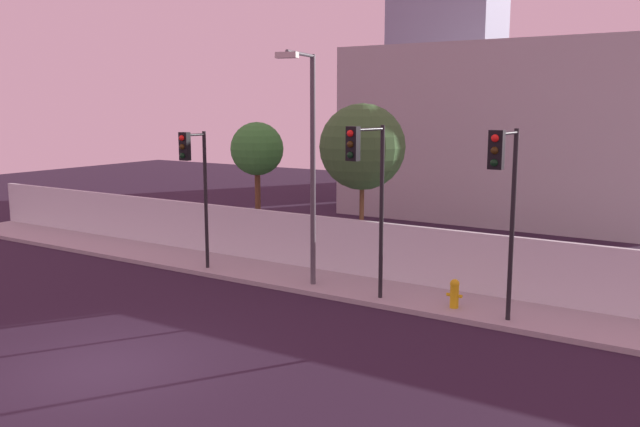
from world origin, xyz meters
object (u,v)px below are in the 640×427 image
traffic_light_left (194,170)px  traffic_light_right (504,185)px  fire_hydrant (454,292)px  roadside_tree_midleft (362,147)px  roadside_tree_leftmost (257,150)px  street_lamp_curbside (309,151)px  traffic_light_center (367,175)px

traffic_light_left → traffic_light_right: 10.27m
traffic_light_left → fire_hydrant: 9.25m
traffic_light_left → roadside_tree_midleft: 5.60m
traffic_light_right → roadside_tree_leftmost: traffic_light_right is taller
street_lamp_curbside → fire_hydrant: 5.84m
traffic_light_center → roadside_tree_leftmost: bearing=150.6°
street_lamp_curbside → roadside_tree_midleft: 3.11m
traffic_light_left → roadside_tree_midleft: roadside_tree_midleft is taller
fire_hydrant → roadside_tree_leftmost: size_ratio=0.16×
street_lamp_curbside → roadside_tree_leftmost: street_lamp_curbside is taller
street_lamp_curbside → traffic_light_center: bearing=-16.0°
traffic_light_center → roadside_tree_leftmost: (-6.68, 3.77, 0.23)m
roadside_tree_leftmost → roadside_tree_midleft: bearing=0.0°
street_lamp_curbside → fire_hydrant: (4.52, 0.30, -3.68)m
traffic_light_center → street_lamp_curbside: size_ratio=0.71×
traffic_light_left → traffic_light_right: bearing=-1.4°
traffic_light_center → street_lamp_curbside: 2.44m
traffic_light_right → roadside_tree_leftmost: bearing=160.1°
street_lamp_curbside → fire_hydrant: size_ratio=8.64×
traffic_light_center → traffic_light_right: traffic_light_center is taller
traffic_light_left → fire_hydrant: traffic_light_left is taller
traffic_light_center → roadside_tree_leftmost: 7.68m
traffic_light_left → traffic_light_right: size_ratio=0.94×
traffic_light_center → roadside_tree_midleft: roadside_tree_midleft is taller
roadside_tree_midleft → traffic_light_left: bearing=-140.4°
traffic_light_right → traffic_light_center: bearing=179.7°
traffic_light_left → roadside_tree_leftmost: bearing=92.8°
roadside_tree_midleft → traffic_light_right: bearing=-32.3°
traffic_light_center → fire_hydrant: bearing=23.2°
traffic_light_center → traffic_light_right: (3.76, -0.02, -0.01)m
fire_hydrant → roadside_tree_leftmost: bearing=162.5°
traffic_light_right → fire_hydrant: 3.63m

